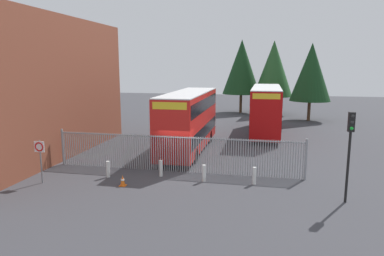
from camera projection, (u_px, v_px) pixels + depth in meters
The scene contains 15 objects.
ground_plane at pixel (202, 143), 29.25m from camera, with size 100.00×100.00×0.00m, color #3D3D42.
depot_building_brick at pixel (10, 88), 24.41m from camera, with size 8.20×18.53×9.69m, color brown.
palisade_fence at pixel (176, 153), 21.37m from camera, with size 15.22×0.14×2.35m.
double_decker_bus_near_gate at pixel (189, 119), 26.52m from camera, with size 2.54×10.81×4.42m.
double_decker_bus_behind_fence_left at pixel (266, 108), 32.94m from camera, with size 2.54×10.81×4.42m.
bollard_near_left at pixel (108, 169), 20.40m from camera, with size 0.20×0.20×0.95m, color silver.
bollard_center_front at pixel (161, 168), 20.57m from camera, with size 0.20×0.20×0.95m, color silver.
bollard_near_right at pixel (204, 173), 19.63m from camera, with size 0.20×0.20×0.95m, color silver.
bollard_far_right at pixel (254, 176), 19.19m from camera, with size 0.20×0.20×0.95m, color silver.
traffic_cone_by_gate at pixel (123, 181), 18.94m from camera, with size 0.34×0.34×0.59m.
speed_limit_sign_post at pixel (40, 152), 19.14m from camera, with size 0.60×0.14×2.40m.
traffic_light_kerbside at pixel (350, 141), 16.20m from camera, with size 0.28×0.33×4.30m.
tree_tall_back at pixel (311, 72), 40.42m from camera, with size 4.60×4.60×8.89m.
tree_short_side at pixel (242, 67), 47.22m from camera, with size 5.01×5.01×9.73m.
tree_mid_row at pixel (274, 69), 45.54m from camera, with size 4.98×4.98×9.51m.
Camera 1 is at (5.06, -20.14, 6.39)m, focal length 33.13 mm.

